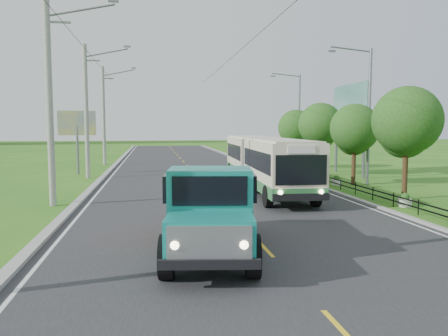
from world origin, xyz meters
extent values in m
plane|color=#286918|center=(0.00, 0.00, 0.00)|extent=(240.00, 240.00, 0.00)
cube|color=#28282B|center=(0.00, 20.00, 0.01)|extent=(14.00, 120.00, 0.02)
cube|color=#9E9E99|center=(-7.20, 20.00, 0.07)|extent=(0.40, 120.00, 0.15)
cube|color=#9E9E99|center=(7.15, 20.00, 0.05)|extent=(0.30, 120.00, 0.10)
cube|color=silver|center=(-6.65, 20.00, 0.02)|extent=(0.12, 120.00, 0.00)
cube|color=silver|center=(6.65, 20.00, 0.02)|extent=(0.12, 120.00, 0.00)
cube|color=yellow|center=(0.00, 0.00, 0.02)|extent=(0.12, 2.20, 0.00)
cube|color=black|center=(8.00, 14.00, 0.30)|extent=(0.04, 40.00, 0.60)
cylinder|color=gray|center=(-8.30, 9.00, 5.00)|extent=(0.32, 0.32, 10.00)
cube|color=slate|center=(-7.80, 9.00, 8.80)|extent=(1.20, 0.10, 0.10)
cube|color=slate|center=(-5.20, 9.00, 9.90)|extent=(0.50, 0.18, 0.12)
cylinder|color=gray|center=(-8.30, 21.00, 5.00)|extent=(0.32, 0.32, 10.00)
cube|color=slate|center=(-7.80, 21.00, 8.80)|extent=(1.20, 0.10, 0.10)
cube|color=slate|center=(-5.20, 21.00, 9.90)|extent=(0.50, 0.18, 0.12)
cylinder|color=gray|center=(-8.30, 33.00, 5.00)|extent=(0.32, 0.32, 10.00)
cube|color=slate|center=(-7.80, 33.00, 8.80)|extent=(1.20, 0.10, 0.10)
cube|color=slate|center=(-5.20, 33.00, 9.90)|extent=(0.50, 0.18, 0.12)
cylinder|color=#382314|center=(9.80, 8.00, 1.68)|extent=(0.28, 0.28, 3.36)
sphere|color=#214A15|center=(9.80, 8.00, 4.20)|extent=(3.60, 3.60, 3.60)
sphere|color=#214A15|center=(10.00, 8.50, 3.48)|extent=(2.64, 2.64, 2.64)
cylinder|color=#382314|center=(9.80, 14.00, 1.51)|extent=(0.28, 0.28, 3.02)
sphere|color=#214A15|center=(9.80, 14.00, 3.78)|extent=(3.24, 3.24, 3.24)
sphere|color=#214A15|center=(10.00, 14.50, 3.13)|extent=(2.38, 2.38, 2.38)
cylinder|color=#382314|center=(9.80, 20.00, 1.62)|extent=(0.28, 0.28, 3.25)
sphere|color=#214A15|center=(9.80, 20.00, 4.06)|extent=(3.48, 3.48, 3.48)
sphere|color=#214A15|center=(10.00, 20.50, 3.36)|extent=(2.55, 2.55, 2.55)
cylinder|color=#382314|center=(9.80, 26.00, 1.54)|extent=(0.28, 0.28, 3.08)
sphere|color=#214A15|center=(9.80, 26.00, 3.85)|extent=(3.30, 3.30, 3.30)
sphere|color=#214A15|center=(10.00, 26.50, 3.19)|extent=(2.42, 2.42, 2.42)
cylinder|color=slate|center=(10.80, 14.00, 4.50)|extent=(0.20, 0.20, 9.00)
cylinder|color=slate|center=(9.40, 14.00, 8.90)|extent=(2.80, 0.10, 0.34)
cube|color=slate|center=(8.10, 14.00, 8.75)|extent=(0.45, 0.16, 0.12)
cylinder|color=slate|center=(10.80, 28.00, 4.50)|extent=(0.20, 0.20, 9.00)
cylinder|color=slate|center=(9.40, 28.00, 8.90)|extent=(2.80, 0.10, 0.34)
cube|color=slate|center=(8.10, 28.00, 8.75)|extent=(0.45, 0.16, 0.12)
cylinder|color=silver|center=(8.60, 6.00, 0.20)|extent=(0.64, 0.64, 0.40)
sphere|color=#214A15|center=(8.60, 6.00, 0.45)|extent=(0.44, 0.44, 0.44)
cylinder|color=silver|center=(8.60, 14.00, 0.20)|extent=(0.64, 0.64, 0.40)
sphere|color=#214A15|center=(8.60, 14.00, 0.45)|extent=(0.44, 0.44, 0.44)
cylinder|color=silver|center=(8.60, 22.00, 0.20)|extent=(0.64, 0.64, 0.40)
sphere|color=#214A15|center=(8.60, 22.00, 0.45)|extent=(0.44, 0.44, 0.44)
cylinder|color=slate|center=(-9.50, 24.00, 2.00)|extent=(0.20, 0.20, 4.00)
cube|color=yellow|center=(-9.50, 24.00, 4.20)|extent=(3.00, 0.15, 2.00)
cylinder|color=slate|center=(12.30, 17.50, 2.50)|extent=(0.24, 0.24, 5.00)
cylinder|color=slate|center=(12.30, 22.50, 2.50)|extent=(0.24, 0.24, 5.00)
cube|color=#144C47|center=(12.30, 20.00, 5.80)|extent=(0.20, 6.00, 3.00)
cube|color=#2D713A|center=(3.23, 9.14, 0.83)|extent=(2.96, 7.90, 0.57)
cube|color=beige|center=(3.23, 9.14, 2.11)|extent=(2.96, 7.90, 2.00)
cube|color=black|center=(3.23, 9.14, 2.12)|extent=(2.97, 7.28, 0.99)
cube|color=#2D713A|center=(3.64, 17.69, 0.83)|extent=(2.94, 7.38, 0.57)
cube|color=beige|center=(3.64, 17.69, 2.11)|extent=(2.94, 7.38, 2.00)
cube|color=black|center=(3.64, 17.69, 2.12)|extent=(2.95, 6.76, 0.99)
cube|color=#4C4C4C|center=(3.44, 13.55, 1.83)|extent=(2.49, 1.15, 2.47)
cube|color=black|center=(3.05, 5.23, 1.94)|extent=(2.34, 0.17, 1.35)
cylinder|color=black|center=(1.95, 6.76, 0.54)|extent=(0.38, 1.09, 1.08)
cylinder|color=black|center=(4.29, 6.65, 0.54)|extent=(0.38, 1.09, 1.08)
cylinder|color=black|center=(2.19, 11.84, 0.54)|extent=(0.38, 1.09, 1.08)
cylinder|color=black|center=(4.53, 11.73, 0.54)|extent=(0.38, 1.09, 1.08)
cylinder|color=black|center=(2.35, 15.36, 0.54)|extent=(0.38, 1.09, 1.08)
cylinder|color=black|center=(4.70, 15.25, 0.54)|extent=(0.38, 1.09, 1.08)
cylinder|color=black|center=(2.58, 20.13, 0.54)|extent=(0.38, 1.09, 1.08)
cylinder|color=black|center=(4.92, 20.02, 0.54)|extent=(0.38, 1.09, 1.08)
cube|color=#16897F|center=(-2.10, -2.74, 1.14)|extent=(2.35, 1.73, 1.03)
cube|color=#16897F|center=(-1.89, -1.21, 1.65)|extent=(2.48, 1.95, 2.07)
cube|color=black|center=(-1.89, -1.21, 2.17)|extent=(2.66, 1.68, 0.72)
cube|color=black|center=(-1.77, -0.39, 0.67)|extent=(1.88, 6.28, 0.26)
cube|color=red|center=(-1.53, 1.35, 1.70)|extent=(2.78, 3.40, 1.34)
cylinder|color=black|center=(-3.15, -2.39, 0.57)|extent=(0.52, 1.18, 1.14)
cylinder|color=black|center=(-1.00, -2.69, 0.57)|extent=(0.52, 1.18, 1.14)
cylinder|color=black|center=(-2.57, 1.71, 0.57)|extent=(0.52, 1.18, 1.14)
cylinder|color=black|center=(-0.43, 1.41, 0.57)|extent=(0.52, 1.18, 1.14)
camera|label=1|loc=(-3.47, -13.20, 3.81)|focal=35.00mm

